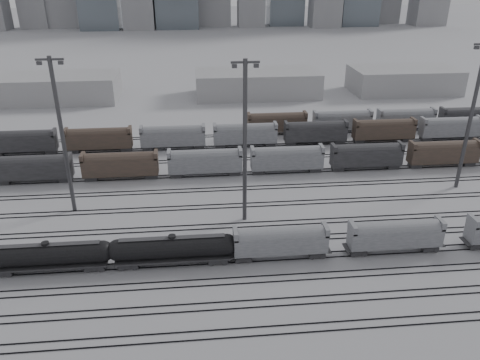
{
  "coord_description": "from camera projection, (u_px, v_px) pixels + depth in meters",
  "views": [
    {
      "loc": [
        -10.45,
        -56.43,
        39.83
      ],
      "look_at": [
        -2.94,
        20.39,
        4.0
      ],
      "focal_mm": 35.0,
      "sensor_mm": 36.0,
      "label": 1
    }
  ],
  "objects": [
    {
      "name": "tank_car_b",
      "position": [
        173.0,
        248.0,
        67.13
      ],
      "size": [
        18.62,
        3.1,
        4.6
      ],
      "color": "black",
      "rests_on": "ground"
    },
    {
      "name": "light_mast_d",
      "position": [
        471.0,
        114.0,
        85.51
      ],
      "size": [
        4.45,
        0.71,
        27.8
      ],
      "color": "#3D3D40",
      "rests_on": "ground"
    },
    {
      "name": "bg_string_near",
      "position": [
        287.0,
        160.0,
        97.04
      ],
      "size": [
        151.0,
        3.0,
        5.6
      ],
      "color": "gray",
      "rests_on": "ground"
    },
    {
      "name": "ground",
      "position": [
        273.0,
        262.0,
        68.63
      ],
      "size": [
        900.0,
        900.0,
        0.0
      ],
      "primitive_type": "plane",
      "color": "silver",
      "rests_on": "ground"
    },
    {
      "name": "light_mast_c",
      "position": [
        245.0,
        140.0,
        74.09
      ],
      "size": [
        4.34,
        0.69,
        27.13
      ],
      "color": "#3D3D40",
      "rests_on": "ground"
    },
    {
      "name": "light_mast_b",
      "position": [
        62.0,
        134.0,
        76.96
      ],
      "size": [
        4.32,
        0.69,
        26.97
      ],
      "color": "#3D3D40",
      "rests_on": "ground"
    },
    {
      "name": "bg_string_far",
      "position": [
        374.0,
        121.0,
        121.14
      ],
      "size": [
        66.0,
        3.0,
        5.6
      ],
      "color": "#4F3C32",
      "rests_on": "ground"
    },
    {
      "name": "warehouse_right",
      "position": [
        404.0,
        80.0,
        158.0
      ],
      "size": [
        35.0,
        18.0,
        8.0
      ],
      "primitive_type": "cube",
      "color": "#ADADB0",
      "rests_on": "ground"
    },
    {
      "name": "bg_string_mid",
      "position": [
        315.0,
        133.0,
        112.37
      ],
      "size": [
        151.0,
        3.0,
        5.6
      ],
      "color": "black",
      "rests_on": "ground"
    },
    {
      "name": "warehouse_mid",
      "position": [
        257.0,
        83.0,
        153.59
      ],
      "size": [
        40.0,
        18.0,
        8.0
      ],
      "primitive_type": "cube",
      "color": "#ADADB0",
      "rests_on": "ground"
    },
    {
      "name": "tank_car_a",
      "position": [
        48.0,
        255.0,
        65.6
      ],
      "size": [
        18.32,
        3.05,
        4.53
      ],
      "color": "black",
      "rests_on": "ground"
    },
    {
      "name": "tracks",
      "position": [
        258.0,
        206.0,
        84.39
      ],
      "size": [
        220.0,
        71.5,
        0.16
      ],
      "color": "black",
      "rests_on": "ground"
    },
    {
      "name": "hopper_car_b",
      "position": [
        395.0,
        234.0,
        69.86
      ],
      "size": [
        14.1,
        2.8,
        5.04
      ],
      "color": "black",
      "rests_on": "ground"
    },
    {
      "name": "hopper_car_a",
      "position": [
        281.0,
        240.0,
        68.34
      ],
      "size": [
        13.87,
        2.76,
        4.96
      ],
      "color": "black",
      "rests_on": "ground"
    },
    {
      "name": "warehouse_left",
      "position": [
        37.0,
        88.0,
        147.41
      ],
      "size": [
        50.0,
        18.0,
        8.0
      ],
      "primitive_type": "cube",
      "color": "#ADADB0",
      "rests_on": "ground"
    }
  ]
}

